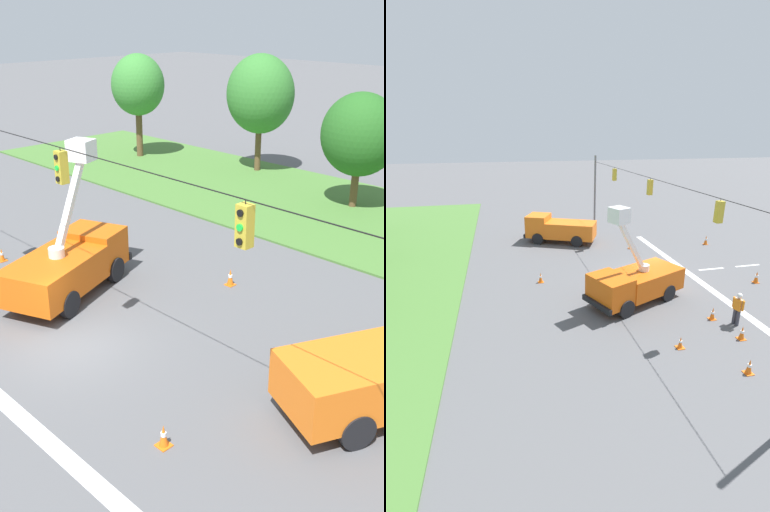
# 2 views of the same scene
# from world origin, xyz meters

# --- Properties ---
(ground_plane) EXTENTS (200.00, 200.00, 0.00)m
(ground_plane) POSITION_xyz_m (0.00, 0.00, 0.00)
(ground_plane) COLOR #565659
(lane_markings) EXTENTS (17.60, 15.25, 0.01)m
(lane_markings) POSITION_xyz_m (0.00, -4.67, 0.00)
(lane_markings) COLOR silver
(lane_markings) RESTS_ON ground
(signal_gantry) EXTENTS (26.20, 0.33, 7.20)m
(signal_gantry) POSITION_xyz_m (-0.00, -0.00, 4.43)
(signal_gantry) COLOR slate
(signal_gantry) RESTS_ON ground
(utility_truck_bucket_lift) EXTENTS (4.45, 6.29, 5.73)m
(utility_truck_bucket_lift) POSITION_xyz_m (-3.49, 2.18, 1.29)
(utility_truck_bucket_lift) COLOR #D6560F
(utility_truck_bucket_lift) RESTS_ON ground
(utility_truck_support_near) EXTENTS (4.71, 6.58, 2.39)m
(utility_truck_support_near) POSITION_xyz_m (8.88, 4.42, 1.24)
(utility_truck_support_near) COLOR orange
(utility_truck_support_near) RESTS_ON ground
(road_worker) EXTENTS (0.63, 0.35, 1.77)m
(road_worker) POSITION_xyz_m (-7.03, -1.99, 1.00)
(road_worker) COLOR #383842
(road_worker) RESTS_ON ground
(traffic_cone_foreground_left) EXTENTS (0.36, 0.36, 0.79)m
(traffic_cone_foreground_left) POSITION_xyz_m (-2.76, -6.65, 0.39)
(traffic_cone_foreground_left) COLOR orange
(traffic_cone_foreground_left) RESTS_ON ground
(traffic_cone_foreground_right) EXTENTS (0.36, 0.36, 0.67)m
(traffic_cone_foreground_right) POSITION_xyz_m (-10.49, -0.08, 0.32)
(traffic_cone_foreground_right) COLOR orange
(traffic_cone_foreground_right) RESTS_ON ground
(traffic_cone_mid_left) EXTENTS (0.36, 0.36, 0.64)m
(traffic_cone_mid_left) POSITION_xyz_m (5.67, -1.16, 0.31)
(traffic_cone_mid_left) COLOR orange
(traffic_cone_mid_left) RESTS_ON ground
(traffic_cone_mid_right) EXTENTS (0.36, 0.36, 0.59)m
(traffic_cone_mid_right) POSITION_xyz_m (-8.25, 1.77, 0.28)
(traffic_cone_mid_right) COLOR orange
(traffic_cone_mid_right) RESTS_ON ground
(traffic_cone_near_bucket) EXTENTS (0.36, 0.36, 0.81)m
(traffic_cone_near_bucket) POSITION_xyz_m (5.28, -8.03, 0.40)
(traffic_cone_near_bucket) COLOR orange
(traffic_cone_near_bucket) RESTS_ON ground
(traffic_cone_lane_edge_b) EXTENTS (0.36, 0.36, 0.70)m
(traffic_cone_lane_edge_b) POSITION_xyz_m (-8.26, -1.42, 0.34)
(traffic_cone_lane_edge_b) COLOR orange
(traffic_cone_lane_edge_b) RESTS_ON ground
(traffic_cone_far_left) EXTENTS (0.36, 0.36, 0.69)m
(traffic_cone_far_left) POSITION_xyz_m (0.41, 7.11, 0.34)
(traffic_cone_far_left) COLOR orange
(traffic_cone_far_left) RESTS_ON ground
(traffic_cone_far_right) EXTENTS (0.36, 0.36, 0.68)m
(traffic_cone_far_right) POSITION_xyz_m (-6.30, -1.14, 0.33)
(traffic_cone_far_right) COLOR orange
(traffic_cone_far_right) RESTS_ON ground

